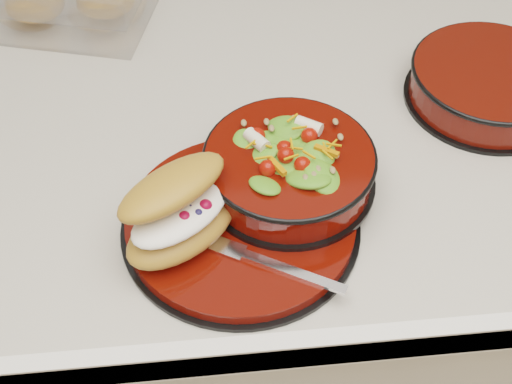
{
  "coord_description": "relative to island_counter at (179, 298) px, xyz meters",
  "views": [
    {
      "loc": [
        0.07,
        -0.73,
        1.56
      ],
      "look_at": [
        0.12,
        -0.19,
        0.94
      ],
      "focal_mm": 50.0,
      "sensor_mm": 36.0,
      "label": 1
    }
  ],
  "objects": [
    {
      "name": "fork",
      "position": [
        0.13,
        -0.28,
        0.47
      ],
      "size": [
        0.15,
        0.09,
        0.0
      ],
      "rotation": [
        0.0,
        0.0,
        1.05
      ],
      "color": "silver",
      "rests_on": "dinner_plate"
    },
    {
      "name": "salad_bowl",
      "position": [
        0.16,
        -0.16,
        0.5
      ],
      "size": [
        0.21,
        0.21,
        0.09
      ],
      "rotation": [
        0.0,
        0.0,
        0.42
      ],
      "color": "black",
      "rests_on": "dinner_plate"
    },
    {
      "name": "extra_bowl",
      "position": [
        0.46,
        -0.01,
        0.48
      ],
      "size": [
        0.22,
        0.22,
        0.05
      ],
      "rotation": [
        0.0,
        0.0,
        0.07
      ],
      "color": "black",
      "rests_on": "island_counter"
    },
    {
      "name": "croissant",
      "position": [
        0.04,
        -0.22,
        0.51
      ],
      "size": [
        0.16,
        0.16,
        0.09
      ],
      "rotation": [
        0.0,
        0.0,
        0.65
      ],
      "color": "#BC7539",
      "rests_on": "dinner_plate"
    },
    {
      "name": "island_counter",
      "position": [
        0.0,
        0.0,
        0.0
      ],
      "size": [
        1.24,
        0.74,
        0.9
      ],
      "color": "white",
      "rests_on": "ground"
    },
    {
      "name": "dinner_plate",
      "position": [
        0.1,
        -0.21,
        0.46
      ],
      "size": [
        0.28,
        0.28,
        0.02
      ],
      "rotation": [
        0.0,
        0.0,
        -0.23
      ],
      "color": "black",
      "rests_on": "island_counter"
    }
  ]
}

